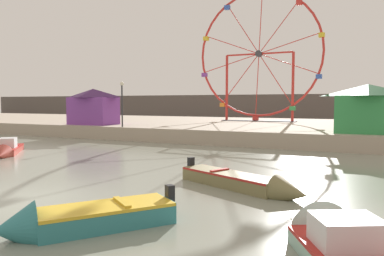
{
  "coord_description": "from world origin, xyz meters",
  "views": [
    {
      "loc": [
        10.04,
        -8.4,
        3.13
      ],
      "look_at": [
        1.25,
        9.45,
        1.78
      ],
      "focal_mm": 35.62,
      "sensor_mm": 36.0,
      "label": 1
    }
  ],
  "objects_px": {
    "motorboat_faded_red": "(7,150)",
    "carnival_booth_green_kiosk": "(368,107)",
    "motorboat_teal_painted": "(78,219)",
    "motorboat_olive_wood": "(246,182)",
    "ferris_wheel_red_frame": "(259,56)",
    "promenade_lamp_near": "(122,97)",
    "carnival_booth_purple_stall": "(93,106)",
    "motorboat_seafoam": "(337,243)"
  },
  "relations": [
    {
      "from": "motorboat_teal_painted",
      "to": "carnival_booth_purple_stall",
      "type": "xyz_separation_m",
      "value": [
        -17.09,
        20.43,
        2.49
      ]
    },
    {
      "from": "motorboat_faded_red",
      "to": "carnival_booth_green_kiosk",
      "type": "bearing_deg",
      "value": 81.53
    },
    {
      "from": "motorboat_olive_wood",
      "to": "ferris_wheel_red_frame",
      "type": "distance_m",
      "value": 29.15
    },
    {
      "from": "carnival_booth_green_kiosk",
      "to": "promenade_lamp_near",
      "type": "xyz_separation_m",
      "value": [
        -18.38,
        -2.47,
        0.76
      ]
    },
    {
      "from": "motorboat_teal_painted",
      "to": "promenade_lamp_near",
      "type": "bearing_deg",
      "value": -110.33
    },
    {
      "from": "motorboat_seafoam",
      "to": "motorboat_teal_painted",
      "type": "bearing_deg",
      "value": 73.07
    },
    {
      "from": "ferris_wheel_red_frame",
      "to": "promenade_lamp_near",
      "type": "relative_size",
      "value": 3.73
    },
    {
      "from": "carnival_booth_green_kiosk",
      "to": "motorboat_teal_painted",
      "type": "bearing_deg",
      "value": -107.71
    },
    {
      "from": "motorboat_faded_red",
      "to": "promenade_lamp_near",
      "type": "relative_size",
      "value": 1.15
    },
    {
      "from": "motorboat_faded_red",
      "to": "ferris_wheel_red_frame",
      "type": "xyz_separation_m",
      "value": [
        8.25,
        24.55,
        7.8
      ]
    },
    {
      "from": "promenade_lamp_near",
      "to": "motorboat_faded_red",
      "type": "bearing_deg",
      "value": -94.86
    },
    {
      "from": "motorboat_seafoam",
      "to": "ferris_wheel_red_frame",
      "type": "distance_m",
      "value": 34.58
    },
    {
      "from": "motorboat_faded_red",
      "to": "carnival_booth_green_kiosk",
      "type": "height_order",
      "value": "carnival_booth_green_kiosk"
    },
    {
      "from": "motorboat_olive_wood",
      "to": "carnival_booth_purple_stall",
      "type": "relative_size",
      "value": 1.18
    },
    {
      "from": "motorboat_teal_painted",
      "to": "carnival_booth_purple_stall",
      "type": "distance_m",
      "value": 26.75
    },
    {
      "from": "motorboat_seafoam",
      "to": "carnival_booth_green_kiosk",
      "type": "bearing_deg",
      "value": -28.53
    },
    {
      "from": "motorboat_olive_wood",
      "to": "ferris_wheel_red_frame",
      "type": "xyz_separation_m",
      "value": [
        -7.52,
        27.06,
        7.81
      ]
    },
    {
      "from": "motorboat_faded_red",
      "to": "motorboat_teal_painted",
      "type": "bearing_deg",
      "value": 15.84
    },
    {
      "from": "motorboat_seafoam",
      "to": "motorboat_faded_red",
      "type": "bearing_deg",
      "value": 40.72
    },
    {
      "from": "motorboat_teal_painted",
      "to": "carnival_booth_green_kiosk",
      "type": "xyz_separation_m",
      "value": [
        5.78,
        21.22,
        2.48
      ]
    },
    {
      "from": "motorboat_faded_red",
      "to": "motorboat_olive_wood",
      "type": "xyz_separation_m",
      "value": [
        15.77,
        -2.52,
        -0.01
      ]
    },
    {
      "from": "ferris_wheel_red_frame",
      "to": "motorboat_olive_wood",
      "type": "bearing_deg",
      "value": -74.47
    },
    {
      "from": "ferris_wheel_red_frame",
      "to": "motorboat_seafoam",
      "type": "bearing_deg",
      "value": -70.92
    },
    {
      "from": "motorboat_seafoam",
      "to": "ferris_wheel_red_frame",
      "type": "bearing_deg",
      "value": -9.47
    },
    {
      "from": "motorboat_teal_painted",
      "to": "carnival_booth_green_kiosk",
      "type": "bearing_deg",
      "value": -159.47
    },
    {
      "from": "ferris_wheel_red_frame",
      "to": "promenade_lamp_near",
      "type": "bearing_deg",
      "value": -117.32
    },
    {
      "from": "promenade_lamp_near",
      "to": "carnival_booth_purple_stall",
      "type": "bearing_deg",
      "value": 159.43
    },
    {
      "from": "motorboat_teal_painted",
      "to": "motorboat_faded_red",
      "type": "relative_size",
      "value": 0.97
    },
    {
      "from": "motorboat_faded_red",
      "to": "carnival_booth_green_kiosk",
      "type": "distance_m",
      "value": 23.22
    },
    {
      "from": "motorboat_teal_painted",
      "to": "motorboat_olive_wood",
      "type": "height_order",
      "value": "motorboat_teal_painted"
    },
    {
      "from": "motorboat_olive_wood",
      "to": "motorboat_teal_painted",
      "type": "bearing_deg",
      "value": -87.53
    },
    {
      "from": "motorboat_faded_red",
      "to": "promenade_lamp_near",
      "type": "distance_m",
      "value": 10.81
    },
    {
      "from": "motorboat_teal_painted",
      "to": "ferris_wheel_red_frame",
      "type": "bearing_deg",
      "value": -135.24
    },
    {
      "from": "motorboat_seafoam",
      "to": "motorboat_faded_red",
      "type": "distance_m",
      "value": 20.59
    },
    {
      "from": "motorboat_teal_painted",
      "to": "motorboat_olive_wood",
      "type": "relative_size",
      "value": 0.76
    },
    {
      "from": "carnival_booth_purple_stall",
      "to": "motorboat_olive_wood",
      "type": "bearing_deg",
      "value": -37.87
    },
    {
      "from": "carnival_booth_purple_stall",
      "to": "carnival_booth_green_kiosk",
      "type": "height_order",
      "value": "carnival_booth_purple_stall"
    },
    {
      "from": "motorboat_faded_red",
      "to": "ferris_wheel_red_frame",
      "type": "height_order",
      "value": "ferris_wheel_red_frame"
    },
    {
      "from": "motorboat_seafoam",
      "to": "ferris_wheel_red_frame",
      "type": "relative_size",
      "value": 0.33
    },
    {
      "from": "motorboat_seafoam",
      "to": "ferris_wheel_red_frame",
      "type": "height_order",
      "value": "ferris_wheel_red_frame"
    },
    {
      "from": "motorboat_seafoam",
      "to": "carnival_booth_purple_stall",
      "type": "distance_m",
      "value": 30.0
    },
    {
      "from": "motorboat_teal_painted",
      "to": "promenade_lamp_near",
      "type": "height_order",
      "value": "promenade_lamp_near"
    }
  ]
}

